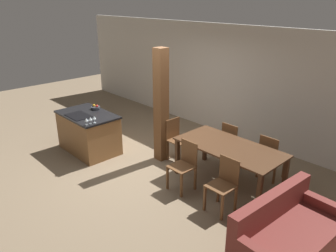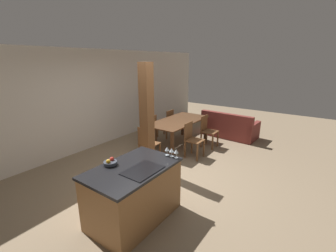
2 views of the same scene
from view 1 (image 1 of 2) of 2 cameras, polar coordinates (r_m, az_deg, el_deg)
name	(u,v)px [view 1 (image 1 of 2)]	position (r m, az deg, el deg)	size (l,w,h in m)	color
ground_plane	(142,162)	(7.01, -4.58, -6.34)	(16.00, 16.00, 0.00)	#847056
wall_back	(223,80)	(8.32, 9.49, 7.89)	(11.20, 0.08, 2.70)	silver
kitchen_island	(89,132)	(7.55, -13.64, -1.07)	(1.40, 0.89, 0.90)	olive
fruit_bowl	(96,107)	(7.66, -12.51, 3.21)	(0.20, 0.20, 0.10)	#383D47
wine_glass_near	(86,120)	(6.68, -14.03, 1.04)	(0.07, 0.07, 0.15)	silver
wine_glass_middle	(90,119)	(6.72, -13.38, 1.23)	(0.07, 0.07, 0.15)	silver
wine_glass_far	(94,118)	(6.76, -12.73, 1.41)	(0.07, 0.07, 0.15)	silver
dining_table	(229,151)	(6.06, 10.61, -4.25)	(1.96, 0.96, 0.77)	#51331E
dining_chair_near_left	(184,164)	(5.90, 2.85, -6.70)	(0.40, 0.40, 0.90)	brown
dining_chair_near_right	(224,183)	(5.41, 9.69, -9.84)	(0.40, 0.40, 0.90)	brown
dining_chair_far_left	(232,142)	(6.90, 11.11, -2.75)	(0.40, 0.40, 0.90)	brown
dining_chair_far_right	(270,156)	(6.48, 17.41, -5.01)	(0.40, 0.40, 0.90)	brown
dining_chair_head_end	(177,139)	(6.93, 1.53, -2.21)	(0.40, 0.40, 0.90)	brown
couch	(288,237)	(4.90, 20.17, -17.72)	(0.93, 1.74, 0.82)	maroon
timber_post	(161,106)	(6.71, -1.21, 3.43)	(0.23, 0.23, 2.37)	brown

